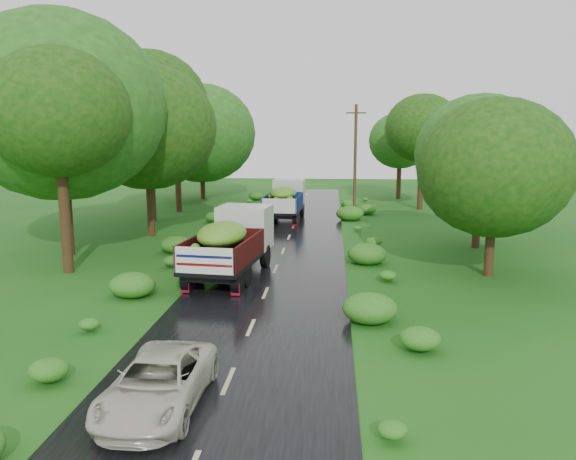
# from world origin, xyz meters

# --- Properties ---
(ground) EXTENTS (120.00, 120.00, 0.00)m
(ground) POSITION_xyz_m (0.00, 0.00, 0.00)
(ground) COLOR #11440E
(ground) RESTS_ON ground
(road) EXTENTS (6.50, 80.00, 0.02)m
(road) POSITION_xyz_m (0.00, 5.00, 0.01)
(road) COLOR black
(road) RESTS_ON ground
(road_lines) EXTENTS (0.12, 69.60, 0.00)m
(road_lines) POSITION_xyz_m (0.00, 6.00, 0.02)
(road_lines) COLOR #BFB78C
(road_lines) RESTS_ON road
(truck_near) EXTENTS (3.16, 7.04, 2.86)m
(truck_near) POSITION_xyz_m (-1.76, 6.66, 1.62)
(truck_near) COLOR black
(truck_near) RESTS_ON ground
(truck_far) EXTENTS (2.65, 6.72, 2.78)m
(truck_far) POSITION_xyz_m (-0.77, 22.99, 1.57)
(truck_far) COLOR black
(truck_far) RESTS_ON ground
(car) EXTENTS (2.08, 4.36, 1.20)m
(car) POSITION_xyz_m (-1.33, -5.50, 0.62)
(car) COLOR beige
(car) RESTS_ON road
(utility_pole) EXTENTS (1.45, 0.33, 8.32)m
(utility_pole) POSITION_xyz_m (4.25, 24.95, 4.28)
(utility_pole) COLOR #382616
(utility_pole) RESTS_ON ground
(trees_left) EXTENTS (6.82, 32.67, 10.03)m
(trees_left) POSITION_xyz_m (-10.03, 21.29, 6.91)
(trees_left) COLOR black
(trees_left) RESTS_ON ground
(trees_right) EXTENTS (5.21, 33.03, 8.19)m
(trees_right) POSITION_xyz_m (9.75, 20.91, 5.42)
(trees_right) COLOR black
(trees_right) RESTS_ON ground
(shrubs) EXTENTS (11.90, 44.00, 0.70)m
(shrubs) POSITION_xyz_m (0.00, 14.00, 0.35)
(shrubs) COLOR #236417
(shrubs) RESTS_ON ground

